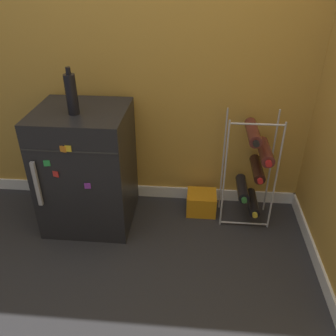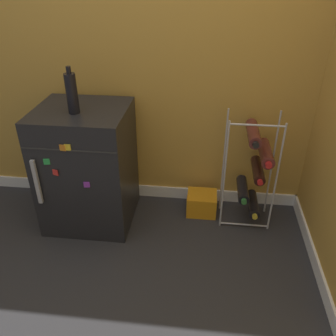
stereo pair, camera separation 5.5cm
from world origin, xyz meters
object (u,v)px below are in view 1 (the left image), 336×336
mini_fridge (87,168)px  fridge_top_bottle (71,94)px  wine_rack (254,167)px  soda_box (201,203)px

mini_fridge → fridge_top_bottle: fridge_top_bottle is taller
wine_rack → soda_box: wine_rack is taller
mini_fridge → wine_rack: bearing=4.8°
wine_rack → fridge_top_bottle: bearing=-172.1°
wine_rack → soda_box: bearing=172.5°
soda_box → fridge_top_bottle: (-0.77, -0.20, 0.85)m
wine_rack → fridge_top_bottle: fridge_top_bottle is taller
wine_rack → soda_box: 0.47m
mini_fridge → wine_rack: 1.09m
mini_fridge → fridge_top_bottle: size_ratio=2.98×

